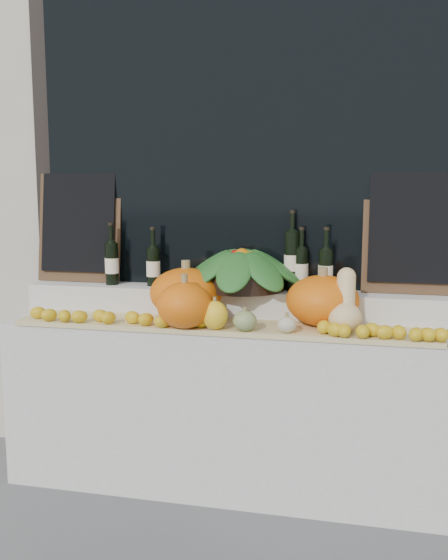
% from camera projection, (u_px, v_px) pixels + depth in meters
% --- Properties ---
extents(storefront_facade, '(7.00, 0.94, 4.50)m').
position_uv_depth(storefront_facade, '(254.00, 74.00, 3.72)').
color(storefront_facade, beige).
rests_on(storefront_facade, ground).
extents(display_sill, '(2.30, 0.55, 0.88)m').
position_uv_depth(display_sill, '(227.00, 405.00, 3.30)').
color(display_sill, silver).
rests_on(display_sill, ground).
extents(rear_tier, '(2.30, 0.25, 0.16)m').
position_uv_depth(rear_tier, '(233.00, 303.00, 3.37)').
color(rear_tier, silver).
rests_on(rear_tier, display_sill).
extents(straw_bedding, '(2.10, 0.32, 0.02)m').
position_uv_depth(straw_bedding, '(222.00, 326.00, 3.11)').
color(straw_bedding, tan).
rests_on(straw_bedding, display_sill).
extents(pumpkin_left, '(0.43, 0.43, 0.26)m').
position_uv_depth(pumpkin_left, '(186.00, 293.00, 3.24)').
color(pumpkin_left, orange).
rests_on(pumpkin_left, straw_bedding).
extents(pumpkin_right, '(0.41, 0.41, 0.25)m').
position_uv_depth(pumpkin_right, '(323.00, 300.00, 3.07)').
color(pumpkin_right, orange).
rests_on(pumpkin_right, straw_bedding).
extents(pumpkin_center, '(0.30, 0.30, 0.23)m').
position_uv_depth(pumpkin_center, '(185.00, 305.00, 3.01)').
color(pumpkin_center, orange).
rests_on(pumpkin_center, straw_bedding).
extents(butternut_squash, '(0.16, 0.21, 0.30)m').
position_uv_depth(butternut_squash, '(345.00, 306.00, 2.94)').
color(butternut_squash, '#EBC58A').
rests_on(butternut_squash, straw_bedding).
extents(decorative_gourds, '(0.53, 0.14, 0.16)m').
position_uv_depth(decorative_gourds, '(228.00, 319.00, 2.98)').
color(decorative_gourds, '#33601C').
rests_on(decorative_gourds, straw_bedding).
extents(lemon_heap, '(2.20, 0.16, 0.06)m').
position_uv_depth(lemon_heap, '(217.00, 322.00, 3.00)').
color(lemon_heap, gold).
rests_on(lemon_heap, straw_bedding).
extents(produce_bowl, '(0.69, 0.69, 0.23)m').
position_uv_depth(produce_bowl, '(242.00, 269.00, 3.31)').
color(produce_bowl, black).
rests_on(produce_bowl, rear_tier).
extents(wine_bottle_far_left, '(0.08, 0.08, 0.35)m').
position_uv_depth(wine_bottle_far_left, '(112.00, 263.00, 3.48)').
color(wine_bottle_far_left, black).
rests_on(wine_bottle_far_left, rear_tier).
extents(wine_bottle_near_left, '(0.08, 0.08, 0.32)m').
position_uv_depth(wine_bottle_near_left, '(153.00, 266.00, 3.44)').
color(wine_bottle_near_left, black).
rests_on(wine_bottle_near_left, rear_tier).
extents(wine_bottle_tall, '(0.08, 0.08, 0.42)m').
position_uv_depth(wine_bottle_tall, '(292.00, 260.00, 3.30)').
color(wine_bottle_tall, black).
rests_on(wine_bottle_tall, rear_tier).
extents(wine_bottle_near_right, '(0.08, 0.08, 0.33)m').
position_uv_depth(wine_bottle_near_right, '(301.00, 268.00, 3.29)').
color(wine_bottle_near_right, black).
rests_on(wine_bottle_near_right, rear_tier).
extents(wine_bottle_far_right, '(0.08, 0.08, 0.34)m').
position_uv_depth(wine_bottle_far_right, '(326.00, 270.00, 3.19)').
color(wine_bottle_far_right, black).
rests_on(wine_bottle_far_right, rear_tier).
extents(chalkboard_left, '(0.50, 0.11, 0.62)m').
position_uv_depth(chalkboard_left, '(79.00, 225.00, 3.57)').
color(chalkboard_left, '#4C331E').
rests_on(chalkboard_left, rear_tier).
extents(chalkboard_right, '(0.50, 0.11, 0.62)m').
position_uv_depth(chalkboard_right, '(413.00, 231.00, 3.16)').
color(chalkboard_right, '#4C331E').
rests_on(chalkboard_right, rear_tier).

